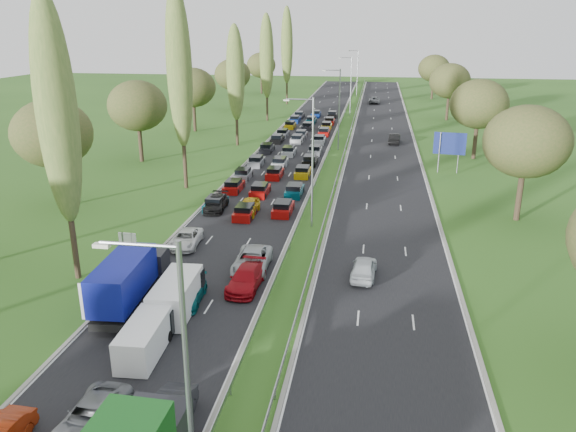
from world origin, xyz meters
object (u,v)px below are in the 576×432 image
at_px(blue_lorry, 130,280).
at_px(direction_sign, 450,145).
at_px(info_sign, 128,241).
at_px(near_car_3, 216,203).
at_px(white_van_rear, 178,294).
at_px(near_car_2, 186,239).
at_px(white_van_front, 146,337).

distance_m(blue_lorry, direction_sign, 47.81).
bearing_deg(info_sign, near_car_3, 74.48).
bearing_deg(white_van_rear, blue_lorry, 176.13).
bearing_deg(info_sign, near_car_2, 38.09).
bearing_deg(white_van_front, info_sign, 115.11).
relative_size(white_van_front, white_van_rear, 0.87).
height_order(blue_lorry, direction_sign, direction_sign).
bearing_deg(blue_lorry, white_van_rear, -5.18).
bearing_deg(near_car_2, direction_sign, 45.57).
height_order(near_car_3, direction_sign, direction_sign).
height_order(near_car_2, white_van_front, white_van_front).
xyz_separation_m(blue_lorry, white_van_front, (3.18, -5.20, -0.89)).
relative_size(near_car_2, blue_lorry, 0.54).
bearing_deg(direction_sign, blue_lorry, -121.55).
bearing_deg(blue_lorry, white_van_front, -62.31).
bearing_deg(white_van_rear, near_car_3, 96.72).
relative_size(white_van_front, info_sign, 2.36).
xyz_separation_m(near_car_2, white_van_rear, (3.20, -11.13, 0.49)).
height_order(near_car_3, info_sign, info_sign).
bearing_deg(near_car_3, blue_lorry, -93.20).
relative_size(white_van_rear, info_sign, 2.70).
relative_size(near_car_2, near_car_3, 0.96).
bearing_deg(near_car_3, info_sign, -109.14).
distance_m(info_sign, direction_sign, 43.64).
bearing_deg(white_van_front, white_van_rear, 86.18).
xyz_separation_m(info_sign, direction_sign, (28.80, 32.72, 2.20)).
height_order(near_car_3, white_van_rear, white_van_rear).
relative_size(near_car_3, info_sign, 2.33).
relative_size(info_sign, direction_sign, 0.40).
relative_size(near_car_3, white_van_rear, 0.86).
bearing_deg(direction_sign, white_van_rear, -118.03).
distance_m(white_van_rear, info_sign, 10.75).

